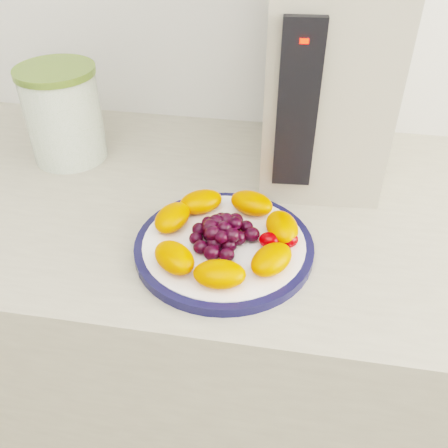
# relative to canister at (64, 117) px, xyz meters

# --- Properties ---
(counter) EXTENTS (3.50, 0.60, 0.90)m
(counter) POSITION_rel_canister_xyz_m (0.25, -0.09, -0.53)
(counter) COLOR #ACA48E
(counter) RESTS_ON floor
(cabinet_face) EXTENTS (3.48, 0.58, 0.84)m
(cabinet_face) POSITION_rel_canister_xyz_m (0.25, -0.09, -0.56)
(cabinet_face) COLOR #9E795E
(cabinet_face) RESTS_ON floor
(plate_rim) EXTENTS (0.26, 0.26, 0.01)m
(plate_rim) POSITION_rel_canister_xyz_m (0.34, -0.23, -0.07)
(plate_rim) COLOR #101238
(plate_rim) RESTS_ON counter
(plate_face) EXTENTS (0.24, 0.24, 0.02)m
(plate_face) POSITION_rel_canister_xyz_m (0.34, -0.23, -0.07)
(plate_face) COLOR white
(plate_face) RESTS_ON counter
(canister) EXTENTS (0.14, 0.14, 0.16)m
(canister) POSITION_rel_canister_xyz_m (0.00, 0.00, 0.00)
(canister) COLOR #346219
(canister) RESTS_ON counter
(canister_lid) EXTENTS (0.14, 0.14, 0.01)m
(canister_lid) POSITION_rel_canister_xyz_m (0.00, 0.00, 0.09)
(canister_lid) COLOR #576E2D
(canister_lid) RESTS_ON canister
(appliance_body) EXTENTS (0.22, 0.29, 0.34)m
(appliance_body) POSITION_rel_canister_xyz_m (0.46, 0.05, 0.09)
(appliance_body) COLOR #A39C8A
(appliance_body) RESTS_ON counter
(appliance_panel) EXTENTS (0.06, 0.02, 0.25)m
(appliance_panel) POSITION_rel_canister_xyz_m (0.42, -0.09, 0.10)
(appliance_panel) COLOR black
(appliance_panel) RESTS_ON appliance_body
(appliance_led) EXTENTS (0.01, 0.01, 0.01)m
(appliance_led) POSITION_rel_canister_xyz_m (0.42, -0.11, 0.19)
(appliance_led) COLOR #FF0C05
(appliance_led) RESTS_ON appliance_panel
(fruit_plate) EXTENTS (0.23, 0.23, 0.04)m
(fruit_plate) POSITION_rel_canister_xyz_m (0.34, -0.22, -0.05)
(fruit_plate) COLOR #F45100
(fruit_plate) RESTS_ON plate_face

